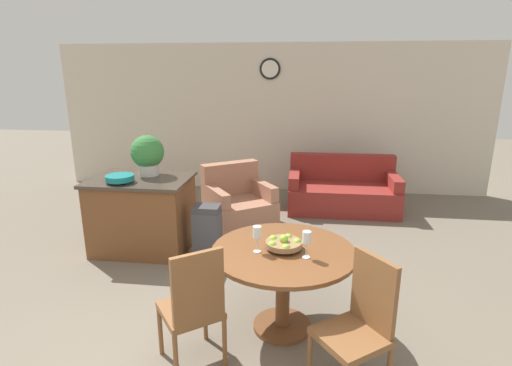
% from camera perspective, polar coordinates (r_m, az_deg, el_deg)
% --- Properties ---
extents(wall_back, '(8.00, 0.09, 2.70)m').
position_cam_1_polar(wall_back, '(7.53, 1.89, 9.19)').
color(wall_back, beige).
rests_on(wall_back, ground_plane).
extents(dining_table, '(1.22, 1.22, 0.76)m').
position_cam_1_polar(dining_table, '(3.48, 3.91, -12.02)').
color(dining_table, brown).
rests_on(dining_table, ground_plane).
extents(dining_chair_near_left, '(0.59, 0.59, 1.01)m').
position_cam_1_polar(dining_chair_near_left, '(3.11, -8.89, -16.72)').
color(dining_chair_near_left, brown).
rests_on(dining_chair_near_left, ground_plane).
extents(dining_chair_near_right, '(0.59, 0.59, 1.01)m').
position_cam_1_polar(dining_chair_near_right, '(2.99, 14.64, -18.55)').
color(dining_chair_near_right, brown).
rests_on(dining_chair_near_right, ground_plane).
extents(fruit_bowl, '(0.31, 0.31, 0.13)m').
position_cam_1_polar(fruit_bowl, '(3.39, 3.96, -8.60)').
color(fruit_bowl, olive).
rests_on(fruit_bowl, dining_table).
extents(wine_glass_left, '(0.07, 0.07, 0.23)m').
position_cam_1_polar(wine_glass_left, '(3.29, 0.15, -7.16)').
color(wine_glass_left, silver).
rests_on(wine_glass_left, dining_table).
extents(wine_glass_right, '(0.07, 0.07, 0.23)m').
position_cam_1_polar(wine_glass_right, '(3.22, 7.26, -7.84)').
color(wine_glass_right, silver).
rests_on(wine_glass_right, dining_table).
extents(kitchen_island, '(1.21, 0.88, 0.94)m').
position_cam_1_polar(kitchen_island, '(5.24, -15.87, -4.26)').
color(kitchen_island, brown).
rests_on(kitchen_island, ground_plane).
extents(teal_bowl, '(0.33, 0.33, 0.09)m').
position_cam_1_polar(teal_bowl, '(4.96, -18.87, 0.68)').
color(teal_bowl, '#147A7F').
rests_on(teal_bowl, kitchen_island).
extents(potted_plant, '(0.41, 0.41, 0.50)m').
position_cam_1_polar(potted_plant, '(5.17, -15.24, 4.04)').
color(potted_plant, beige).
rests_on(potted_plant, kitchen_island).
extents(trash_bin, '(0.33, 0.25, 0.66)m').
position_cam_1_polar(trash_bin, '(4.92, -6.96, -6.88)').
color(trash_bin, '#47474C').
rests_on(trash_bin, ground_plane).
extents(couch, '(1.74, 0.96, 0.86)m').
position_cam_1_polar(couch, '(6.71, 12.20, -1.22)').
color(couch, maroon).
rests_on(couch, ground_plane).
extents(armchair, '(1.20, 1.20, 0.89)m').
position_cam_1_polar(armchair, '(5.90, -2.57, -3.18)').
color(armchair, '#A87056').
rests_on(armchair, ground_plane).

